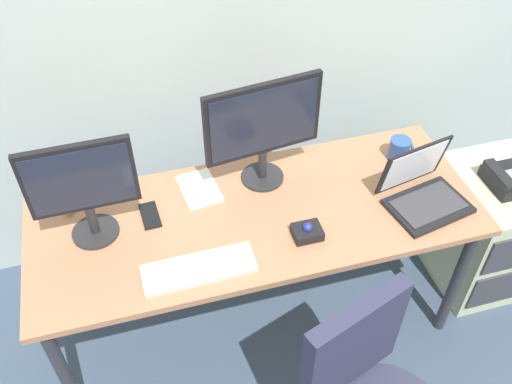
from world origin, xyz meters
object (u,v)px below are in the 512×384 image
Objects in this scene: laptop at (423,191)px; trackball_mouse at (307,232)px; paper_notepad at (199,189)px; desk_phone at (506,179)px; coffee_mug at (400,149)px; monitor_main at (263,126)px; keyboard at (199,268)px; monitor_side at (82,186)px; cell_phone at (150,215)px; file_cabinet at (484,229)px; banana at (70,198)px.

trackball_mouse is (-0.51, -0.06, -0.03)m from laptop.
trackball_mouse is 0.53× the size of paper_notepad.
coffee_mug is (-0.45, 0.19, 0.13)m from desk_phone.
desk_phone is at bearing -11.74° from monitor_main.
monitor_main is 2.32× the size of paper_notepad.
keyboard is 0.42m from paper_notepad.
desk_phone is at bearing 7.79° from trackball_mouse.
monitor_side reaches higher than cell_phone.
monitor_main is at bearing 152.66° from laptop.
coffee_mug reaches higher than cell_phone.
file_cabinet is 3.29× the size of banana.
paper_notepad is at bearing 78.45° from keyboard.
laptop reaches higher than cell_phone.
banana is (-1.85, 0.30, 0.09)m from desk_phone.
desk_phone is at bearing -9.18° from banana.
file_cabinet is 1.93m from banana.
paper_notepad reaches higher than file_cabinet.
file_cabinet is 4.40× the size of cell_phone.
laptop reaches higher than keyboard.
monitor_main is (-1.07, 0.20, 0.70)m from file_cabinet.
monitor_side reaches higher than file_cabinet.
laptop is at bearing -7.77° from monitor_side.
desk_phone is 0.50m from laptop.
desk_phone is 1.82× the size of trackball_mouse.
monitor_side is 1.22× the size of laptop.
trackball_mouse is at bearing -172.21° from desk_phone.
laptop is (-0.49, -0.10, 0.48)m from file_cabinet.
monitor_side is 1.33m from coffee_mug.
desk_phone is 1.36m from paper_notepad.
trackball_mouse is at bearing -78.17° from monitor_main.
monitor_main is 0.71m from monitor_side.
monitor_main reaches higher than keyboard.
cell_phone is at bearing -177.02° from coffee_mug.
monitor_side reaches higher than banana.
trackball_mouse is 0.62m from coffee_mug.
desk_phone is 0.49× the size of keyboard.
trackball_mouse is 0.97m from banana.
coffee_mug is 1.10m from cell_phone.
monitor_main is at bearing 7.26° from cell_phone.
file_cabinet is 0.68m from coffee_mug.
trackball_mouse reaches higher than desk_phone.
desk_phone is 1.56m from cell_phone.
paper_notepad is (-1.34, 0.22, 0.08)m from desk_phone.
file_cabinet is at bearing -8.64° from banana.
monitor_main reaches higher than monitor_side.
banana reaches higher than keyboard.
cell_phone is at bearing 169.03° from laptop.
paper_notepad is (0.08, 0.41, -0.01)m from keyboard.
coffee_mug is at bearing 21.16° from keyboard.
monitor_side reaches higher than coffee_mug.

